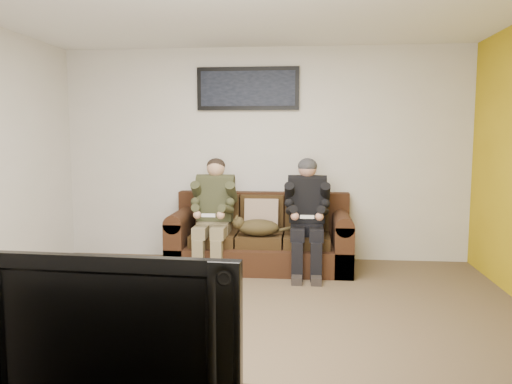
# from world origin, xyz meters

# --- Properties ---
(floor) EXTENTS (5.00, 5.00, 0.00)m
(floor) POSITION_xyz_m (0.00, 0.00, 0.00)
(floor) COLOR brown
(floor) RESTS_ON ground
(wall_back) EXTENTS (5.00, 0.00, 5.00)m
(wall_back) POSITION_xyz_m (0.00, 2.25, 1.30)
(wall_back) COLOR beige
(wall_back) RESTS_ON ground
(wall_front) EXTENTS (5.00, 0.00, 5.00)m
(wall_front) POSITION_xyz_m (0.00, -2.25, 1.30)
(wall_front) COLOR beige
(wall_front) RESTS_ON ground
(sofa) EXTENTS (2.07, 0.89, 0.85)m
(sofa) POSITION_xyz_m (0.00, 1.82, 0.32)
(sofa) COLOR #331B0F
(sofa) RESTS_ON ground
(throw_pillow) EXTENTS (0.40, 0.19, 0.39)m
(throw_pillow) POSITION_xyz_m (0.00, 1.86, 0.60)
(throw_pillow) COLOR #987C63
(throw_pillow) RESTS_ON sofa
(throw_blanket) EXTENTS (0.42, 0.21, 0.08)m
(throw_blanket) POSITION_xyz_m (-0.62, 2.08, 0.85)
(throw_blanket) COLOR #C0BA8D
(throw_blanket) RESTS_ON sofa
(person_left) EXTENTS (0.51, 0.87, 1.27)m
(person_left) POSITION_xyz_m (-0.53, 1.65, 0.71)
(person_left) COLOR #746748
(person_left) RESTS_ON sofa
(person_right) EXTENTS (0.51, 0.86, 1.28)m
(person_right) POSITION_xyz_m (0.54, 1.65, 0.71)
(person_right) COLOR black
(person_right) RESTS_ON sofa
(cat) EXTENTS (0.66, 0.26, 0.24)m
(cat) POSITION_xyz_m (-0.02, 1.55, 0.51)
(cat) COLOR #4D3E1E
(cat) RESTS_ON sofa
(framed_poster) EXTENTS (1.25, 0.05, 0.52)m
(framed_poster) POSITION_xyz_m (-0.20, 2.22, 2.10)
(framed_poster) COLOR black
(framed_poster) RESTS_ON wall_back
(television) EXTENTS (1.14, 0.21, 0.66)m
(television) POSITION_xyz_m (-0.29, -1.95, 0.74)
(television) COLOR black
(television) RESTS_ON tv_stand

